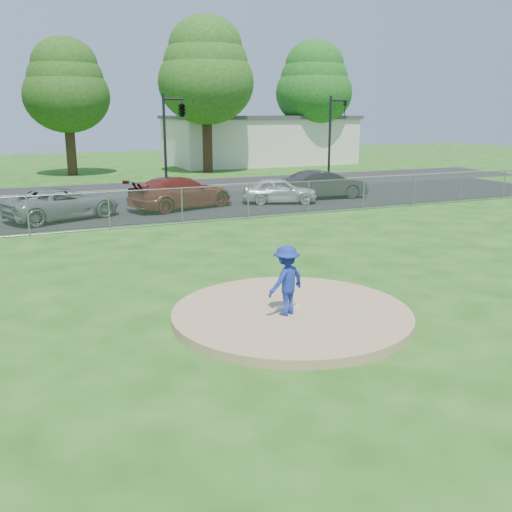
# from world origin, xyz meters

# --- Properties ---
(ground) EXTENTS (120.00, 120.00, 0.00)m
(ground) POSITION_xyz_m (0.00, 10.00, 0.00)
(ground) COLOR #1C5011
(ground) RESTS_ON ground
(pitchers_mound) EXTENTS (5.40, 5.40, 0.20)m
(pitchers_mound) POSITION_xyz_m (0.00, 0.00, 0.10)
(pitchers_mound) COLOR tan
(pitchers_mound) RESTS_ON ground
(pitching_rubber) EXTENTS (0.60, 0.15, 0.04)m
(pitching_rubber) POSITION_xyz_m (0.00, 0.20, 0.22)
(pitching_rubber) COLOR white
(pitching_rubber) RESTS_ON pitchers_mound
(chain_link_fence) EXTENTS (40.00, 0.06, 1.50)m
(chain_link_fence) POSITION_xyz_m (0.00, 12.00, 0.75)
(chain_link_fence) COLOR gray
(chain_link_fence) RESTS_ON ground
(parking_lot) EXTENTS (50.00, 8.00, 0.01)m
(parking_lot) POSITION_xyz_m (0.00, 16.50, 0.01)
(parking_lot) COLOR black
(parking_lot) RESTS_ON ground
(street) EXTENTS (60.00, 7.00, 0.01)m
(street) POSITION_xyz_m (0.00, 24.00, 0.00)
(street) COLOR black
(street) RESTS_ON ground
(commercial_building) EXTENTS (16.40, 9.40, 4.30)m
(commercial_building) POSITION_xyz_m (16.00, 38.00, 2.16)
(commercial_building) COLOR beige
(commercial_building) RESTS_ON ground
(tree_center) EXTENTS (6.16, 6.16, 9.84)m
(tree_center) POSITION_xyz_m (-1.00, 34.00, 6.47)
(tree_center) COLOR #352113
(tree_center) RESTS_ON ground
(tree_right) EXTENTS (7.28, 7.28, 11.63)m
(tree_right) POSITION_xyz_m (9.00, 32.00, 7.65)
(tree_right) COLOR #321C12
(tree_right) RESTS_ON ground
(tree_far_right) EXTENTS (6.72, 6.72, 10.74)m
(tree_far_right) POSITION_xyz_m (20.00, 35.00, 7.06)
(tree_far_right) COLOR #3C2416
(tree_far_right) RESTS_ON ground
(traffic_signal_center) EXTENTS (1.42, 2.48, 5.60)m
(traffic_signal_center) POSITION_xyz_m (3.97, 22.00, 4.61)
(traffic_signal_center) COLOR black
(traffic_signal_center) RESTS_ON ground
(traffic_signal_right) EXTENTS (1.28, 0.20, 5.60)m
(traffic_signal_right) POSITION_xyz_m (14.24, 22.00, 3.36)
(traffic_signal_right) COLOR black
(traffic_signal_right) RESTS_ON ground
(pitcher) EXTENTS (1.14, 0.91, 1.55)m
(pitcher) POSITION_xyz_m (-0.23, -0.17, 0.98)
(pitcher) COLOR navy
(pitcher) RESTS_ON pitchers_mound
(parked_car_gray) EXTENTS (5.45, 3.97, 1.38)m
(parked_car_gray) POSITION_xyz_m (-3.46, 15.11, 0.70)
(parked_car_gray) COLOR slate
(parked_car_gray) RESTS_ON parking_lot
(parked_car_darkred) EXTENTS (5.70, 3.63, 1.54)m
(parked_car_darkred) POSITION_xyz_m (2.09, 15.83, 0.78)
(parked_car_darkred) COLOR maroon
(parked_car_darkred) RESTS_ON parking_lot
(parked_car_pearl) EXTENTS (4.10, 2.74, 1.30)m
(parked_car_pearl) POSITION_xyz_m (7.20, 15.41, 0.66)
(parked_car_pearl) COLOR silver
(parked_car_pearl) RESTS_ON parking_lot
(parked_car_charcoal) EXTENTS (4.66, 1.93, 1.50)m
(parked_car_charcoal) POSITION_xyz_m (10.20, 16.02, 0.76)
(parked_car_charcoal) COLOR #272629
(parked_car_charcoal) RESTS_ON parking_lot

